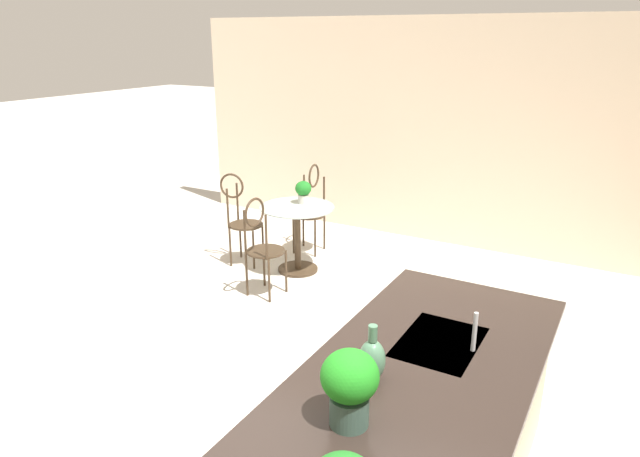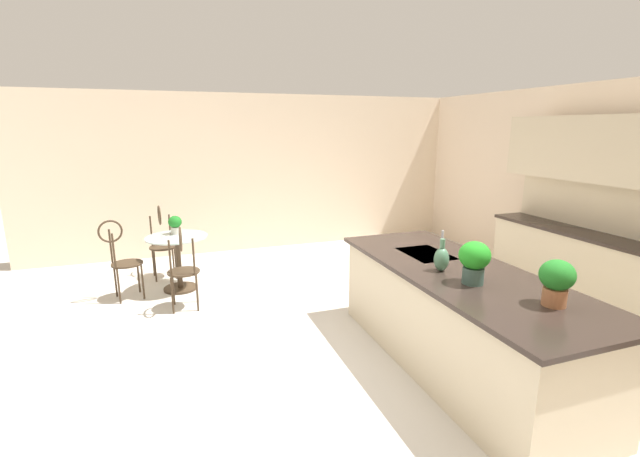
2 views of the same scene
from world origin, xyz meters
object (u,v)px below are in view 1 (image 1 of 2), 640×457
object	(u,v)px
vase_on_counter	(372,359)
chair_near_window	(262,242)
chair_toward_desk	(241,215)
bistro_table	(297,232)
chair_by_island	(311,204)
potted_plant_counter_near	(350,384)
potted_plant_on_table	(303,191)

from	to	relation	value
vase_on_counter	chair_near_window	bearing A→B (deg)	-134.42
chair_near_window	chair_toward_desk	size ratio (longest dim) A/B	1.00
bistro_table	chair_by_island	size ratio (longest dim) A/B	0.77
chair_toward_desk	potted_plant_counter_near	size ratio (longest dim) A/B	3.00
chair_by_island	vase_on_counter	world-z (taller)	vase_on_counter
bistro_table	potted_plant_counter_near	xyz separation A→B (m)	(3.14, 2.20, 0.67)
bistro_table	potted_plant_on_table	world-z (taller)	potted_plant_on_table
potted_plant_counter_near	vase_on_counter	distance (m)	0.37
chair_by_island	potted_plant_counter_near	distance (m)	4.50
chair_near_window	chair_by_island	distance (m)	1.37
chair_by_island	vase_on_counter	xyz separation A→B (m)	(3.41, 2.35, 0.46)
bistro_table	vase_on_counter	world-z (taller)	vase_on_counter
potted_plant_on_table	vase_on_counter	distance (m)	3.64
chair_by_island	vase_on_counter	distance (m)	4.17
bistro_table	vase_on_counter	size ratio (longest dim) A/B	2.78
chair_near_window	chair_by_island	bearing A→B (deg)	-169.95
chair_toward_desk	chair_near_window	bearing A→B (deg)	49.59
chair_near_window	vase_on_counter	distance (m)	2.98
potted_plant_on_table	potted_plant_counter_near	size ratio (longest dim) A/B	0.71
bistro_table	potted_plant_on_table	xyz separation A→B (m)	(-0.14, -0.01, 0.44)
chair_near_window	chair_toward_desk	bearing A→B (deg)	-130.41
bistro_table	chair_toward_desk	bearing A→B (deg)	-80.50
chair_by_island	potted_plant_on_table	xyz separation A→B (m)	(0.49, 0.19, 0.31)
potted_plant_on_table	potted_plant_counter_near	distance (m)	3.96
bistro_table	chair_toward_desk	distance (m)	0.70
bistro_table	chair_near_window	world-z (taller)	chair_near_window
chair_toward_desk	vase_on_counter	world-z (taller)	vase_on_counter
bistro_table	vase_on_counter	xyz separation A→B (m)	(2.79, 2.15, 0.58)
bistro_table	chair_near_window	xyz separation A→B (m)	(0.72, 0.04, 0.13)
chair_near_window	vase_on_counter	size ratio (longest dim) A/B	3.62
potted_plant_on_table	potted_plant_counter_near	world-z (taller)	potted_plant_counter_near
bistro_table	chair_near_window	distance (m)	0.73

